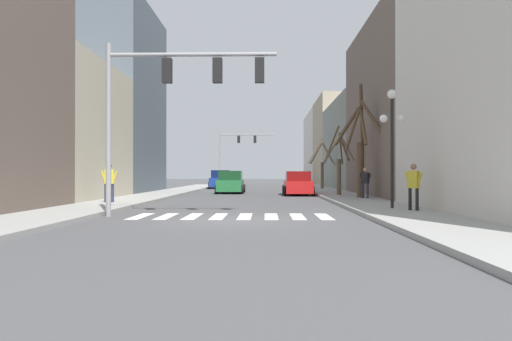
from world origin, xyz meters
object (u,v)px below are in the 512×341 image
(car_parked_left_mid, at_px, (298,184))
(pedestrian_on_right_sidewalk, at_px, (109,179))
(traffic_signal_near, at_px, (171,89))
(street_tree_right_far, at_px, (339,162))
(street_tree_left_near, at_px, (322,166))
(street_tree_right_near, at_px, (361,146))
(street_lamp_right_corner, at_px, (392,124))
(pedestrian_near_right_corner, at_px, (414,183))
(pedestrian_crossing_street, at_px, (365,180))
(car_parked_left_far, at_px, (231,183))
(traffic_signal_far, at_px, (235,146))
(car_parked_right_far, at_px, (221,180))

(car_parked_left_mid, bearing_deg, pedestrian_on_right_sidewalk, 140.00)
(traffic_signal_near, relative_size, street_tree_right_far, 1.37)
(street_tree_left_near, distance_m, street_tree_right_near, 16.86)
(pedestrian_on_right_sidewalk, height_order, street_tree_right_near, street_tree_right_near)
(street_lamp_right_corner, relative_size, street_tree_right_near, 0.71)
(car_parked_left_mid, height_order, pedestrian_near_right_corner, pedestrian_near_right_corner)
(street_lamp_right_corner, height_order, street_tree_right_far, street_lamp_right_corner)
(pedestrian_near_right_corner, relative_size, pedestrian_crossing_street, 1.03)
(traffic_signal_near, distance_m, street_tree_right_near, 13.89)
(car_parked_left_far, xyz_separation_m, street_tree_right_far, (7.21, -5.94, 1.40))
(traffic_signal_far, xyz_separation_m, pedestrian_near_right_corner, (8.89, -39.72, -3.47))
(pedestrian_crossing_street, height_order, street_tree_right_near, street_tree_right_near)
(car_parked_left_mid, height_order, car_parked_right_far, car_parked_right_far)
(car_parked_left_mid, height_order, street_tree_right_far, street_tree_right_far)
(pedestrian_on_right_sidewalk, bearing_deg, street_tree_left_near, 47.13)
(car_parked_right_far, bearing_deg, street_tree_right_far, -153.18)
(street_lamp_right_corner, height_order, pedestrian_on_right_sidewalk, street_lamp_right_corner)
(street_lamp_right_corner, bearing_deg, pedestrian_near_right_corner, -67.57)
(car_parked_left_far, bearing_deg, street_tree_right_near, 40.09)
(street_lamp_right_corner, xyz_separation_m, street_tree_right_far, (-0.26, 12.11, -1.18))
(car_parked_left_far, relative_size, street_tree_right_near, 0.70)
(traffic_signal_far, relative_size, car_parked_left_mid, 1.35)
(traffic_signal_far, xyz_separation_m, street_tree_right_far, (8.16, -26.46, -2.44))
(street_lamp_right_corner, xyz_separation_m, street_tree_left_near, (0.14, 25.49, -1.20))
(car_parked_right_far, distance_m, pedestrian_on_right_sidewalk, 26.41)
(traffic_signal_far, distance_m, street_lamp_right_corner, 39.50)
(car_parked_left_mid, height_order, street_tree_left_near, street_tree_left_near)
(pedestrian_on_right_sidewalk, relative_size, street_tree_right_far, 0.41)
(pedestrian_near_right_corner, bearing_deg, traffic_signal_near, 57.00)
(pedestrian_crossing_street, bearing_deg, car_parked_left_mid, 153.53)
(traffic_signal_near, height_order, street_tree_right_far, traffic_signal_near)
(street_tree_left_near, bearing_deg, traffic_signal_far, 123.19)
(street_lamp_right_corner, distance_m, car_parked_right_far, 31.42)
(traffic_signal_near, relative_size, car_parked_left_far, 1.33)
(car_parked_left_far, distance_m, street_tree_left_near, 10.73)
(traffic_signal_far, xyz_separation_m, car_parked_left_mid, (5.75, -23.71, -3.86))
(traffic_signal_near, relative_size, traffic_signal_far, 0.93)
(traffic_signal_near, distance_m, street_lamp_right_corner, 8.42)
(pedestrian_near_right_corner, xyz_separation_m, street_tree_right_far, (-0.73, 13.26, 1.03))
(car_parked_right_far, bearing_deg, traffic_signal_far, -5.60)
(pedestrian_near_right_corner, distance_m, pedestrian_crossing_street, 9.02)
(traffic_signal_near, bearing_deg, car_parked_right_far, 92.15)
(car_parked_left_mid, relative_size, street_tree_left_near, 1.05)
(pedestrian_on_right_sidewalk, relative_size, street_tree_left_near, 0.40)
(traffic_signal_near, xyz_separation_m, pedestrian_crossing_street, (8.59, 10.11, -3.25))
(traffic_signal_far, xyz_separation_m, car_parked_right_far, (-0.85, -8.65, -3.78))
(traffic_signal_near, xyz_separation_m, street_tree_left_near, (8.19, 27.75, -2.22))
(street_lamp_right_corner, bearing_deg, pedestrian_on_right_sidewalk, 163.11)
(traffic_signal_near, distance_m, street_tree_left_near, 29.01)
(traffic_signal_far, relative_size, street_tree_right_far, 1.47)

